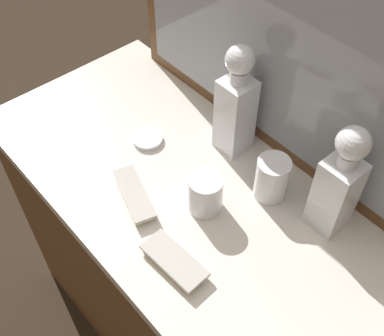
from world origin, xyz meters
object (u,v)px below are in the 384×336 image
object	(u,v)px
crystal_tumbler_rear	(272,180)
porcelain_dish	(148,139)
crystal_tumbler_front	(205,195)
silver_brush_center	(134,195)
silver_brush_left	(174,262)
crystal_decanter_left	(235,110)
crystal_decanter_rear	(337,189)

from	to	relation	value
crystal_tumbler_rear	porcelain_dish	bearing A→B (deg)	-161.18
crystal_tumbler_front	porcelain_dish	xyz separation A→B (m)	(-0.25, 0.03, -0.04)
crystal_tumbler_front	silver_brush_center	world-z (taller)	crystal_tumbler_front
silver_brush_center	crystal_tumbler_rear	bearing A→B (deg)	51.91
silver_brush_left	silver_brush_center	distance (m)	0.20
porcelain_dish	crystal_decanter_left	bearing A→B (deg)	44.54
crystal_decanter_left	silver_brush_left	size ratio (longest dim) A/B	1.96
crystal_decanter_rear	silver_brush_left	size ratio (longest dim) A/B	1.86
crystal_decanter_left	crystal_tumbler_rear	size ratio (longest dim) A/B	2.78
crystal_decanter_rear	crystal_tumbler_front	size ratio (longest dim) A/B	2.99
crystal_tumbler_front	crystal_tumbler_rear	xyz separation A→B (m)	(0.07, 0.14, 0.01)
crystal_tumbler_front	silver_brush_left	world-z (taller)	crystal_tumbler_front
crystal_decanter_rear	porcelain_dish	size ratio (longest dim) A/B	3.67
silver_brush_center	crystal_tumbler_front	bearing A→B (deg)	40.95
crystal_decanter_left	crystal_tumbler_rear	world-z (taller)	crystal_decanter_left
crystal_tumbler_rear	crystal_tumbler_front	bearing A→B (deg)	-116.57
silver_brush_center	crystal_decanter_rear	bearing A→B (deg)	40.64
crystal_tumbler_front	porcelain_dish	distance (m)	0.25
crystal_tumbler_rear	crystal_decanter_left	bearing A→B (deg)	165.62
crystal_tumbler_front	crystal_tumbler_rear	size ratio (longest dim) A/B	0.89
crystal_decanter_left	silver_brush_center	xyz separation A→B (m)	(-0.03, -0.29, -0.11)
silver_brush_left	porcelain_dish	world-z (taller)	silver_brush_left
crystal_decanter_rear	silver_brush_center	world-z (taller)	crystal_decanter_rear
crystal_tumbler_front	silver_brush_center	bearing A→B (deg)	-139.05
crystal_tumbler_rear	porcelain_dish	world-z (taller)	crystal_tumbler_rear
crystal_decanter_rear	crystal_tumbler_front	distance (m)	0.28
porcelain_dish	crystal_decanter_rear	bearing A→B (deg)	17.70
crystal_tumbler_rear	silver_brush_center	world-z (taller)	crystal_tumbler_rear
crystal_tumbler_rear	silver_brush_left	distance (m)	0.29
crystal_decanter_rear	crystal_tumbler_rear	distance (m)	0.15
crystal_decanter_left	silver_brush_center	bearing A→B (deg)	-95.27
crystal_tumbler_front	crystal_tumbler_rear	bearing A→B (deg)	63.43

